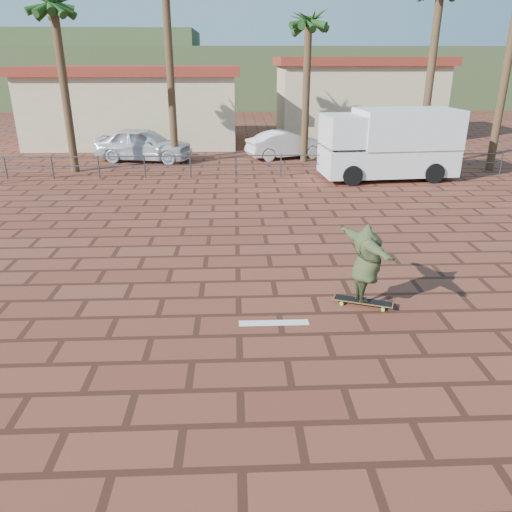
{
  "coord_description": "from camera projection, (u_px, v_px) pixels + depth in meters",
  "views": [
    {
      "loc": [
        -0.03,
        -9.97,
        4.95
      ],
      "look_at": [
        0.41,
        0.44,
        0.8
      ],
      "focal_mm": 35.0,
      "sensor_mm": 36.0,
      "label": 1
    }
  ],
  "objects": [
    {
      "name": "paint_stripe",
      "position": [
        274.0,
        323.0,
        10.0
      ],
      "size": [
        1.4,
        0.22,
        0.01
      ],
      "primitive_type": "cube",
      "color": "white",
      "rests_on": "ground"
    },
    {
      "name": "palm_center",
      "position": [
        309.0,
        25.0,
        23.25
      ],
      "size": [
        2.4,
        2.4,
        7.75
      ],
      "color": "brown",
      "rests_on": "ground"
    },
    {
      "name": "hill_front",
      "position": [
        234.0,
        76.0,
        56.38
      ],
      "size": [
        70.0,
        18.0,
        6.0
      ],
      "primitive_type": "cube",
      "color": "#384C28",
      "rests_on": "ground"
    },
    {
      "name": "hill_back",
      "position": [
        53.0,
        66.0,
        60.73
      ],
      "size": [
        35.0,
        14.0,
        8.0
      ],
      "primitive_type": "cube",
      "color": "#384C28",
      "rests_on": "ground"
    },
    {
      "name": "car_silver",
      "position": [
        144.0,
        144.0,
        25.44
      ],
      "size": [
        5.2,
        2.91,
        1.67
      ],
      "primitive_type": "imported",
      "rotation": [
        0.0,
        0.0,
        1.37
      ],
      "color": "silver",
      "rests_on": "ground"
    },
    {
      "name": "palm_far_left",
      "position": [
        54.0,
        9.0,
        20.8
      ],
      "size": [
        2.4,
        2.4,
        8.25
      ],
      "color": "brown",
      "rests_on": "ground"
    },
    {
      "name": "car_white",
      "position": [
        287.0,
        145.0,
        26.25
      ],
      "size": [
        4.47,
        2.69,
        1.39
      ],
      "primitive_type": "imported",
      "rotation": [
        0.0,
        0.0,
        1.88
      ],
      "color": "silver",
      "rests_on": "ground"
    },
    {
      "name": "skateboarder",
      "position": [
        366.0,
        263.0,
        10.34
      ],
      "size": [
        1.07,
        2.18,
        1.71
      ],
      "primitive_type": "imported",
      "rotation": [
        0.0,
        0.0,
        1.82
      ],
      "color": "#354022",
      "rests_on": "longboard"
    },
    {
      "name": "ground",
      "position": [
        238.0,
        297.0,
        11.09
      ],
      "size": [
        120.0,
        120.0,
        0.0
      ],
      "primitive_type": "plane",
      "color": "brown",
      "rests_on": "ground"
    },
    {
      "name": "building_west",
      "position": [
        136.0,
        105.0,
        30.43
      ],
      "size": [
        12.6,
        7.6,
        4.5
      ],
      "color": "beige",
      "rests_on": "ground"
    },
    {
      "name": "campervan",
      "position": [
        390.0,
        143.0,
        21.45
      ],
      "size": [
        5.86,
        2.9,
        2.94
      ],
      "rotation": [
        0.0,
        0.0,
        0.09
      ],
      "color": "white",
      "rests_on": "ground"
    },
    {
      "name": "longboard",
      "position": [
        363.0,
        301.0,
        10.66
      ],
      "size": [
        1.28,
        0.7,
        0.12
      ],
      "rotation": [
        0.0,
        0.0,
        -0.36
      ],
      "color": "olive",
      "rests_on": "ground"
    },
    {
      "name": "building_east",
      "position": [
        356.0,
        97.0,
        32.73
      ],
      "size": [
        10.6,
        6.6,
        5.0
      ],
      "color": "beige",
      "rests_on": "ground"
    },
    {
      "name": "guardrail",
      "position": [
        236.0,
        162.0,
        21.97
      ],
      "size": [
        24.06,
        0.06,
        1.0
      ],
      "color": "#47494F",
      "rests_on": "ground"
    }
  ]
}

